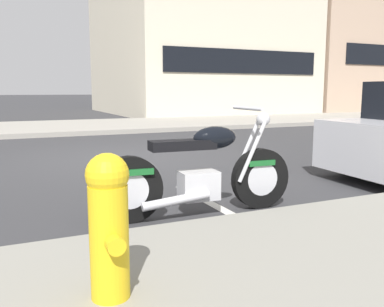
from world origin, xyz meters
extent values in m
plane|color=#333335|center=(0.00, 0.00, 0.00)|extent=(260.00, 260.00, 0.00)
cube|color=gray|center=(12.00, 6.88, 0.07)|extent=(120.00, 5.00, 0.14)
cube|color=silver|center=(0.00, -3.78, 0.00)|extent=(0.12, 2.20, 0.01)
cylinder|color=black|center=(0.42, -4.00, 0.34)|extent=(0.68, 0.15, 0.67)
cylinder|color=silver|center=(0.42, -4.00, 0.34)|extent=(0.38, 0.14, 0.37)
cylinder|color=black|center=(-1.05, -3.91, 0.34)|extent=(0.68, 0.15, 0.67)
cylinder|color=silver|center=(-1.05, -3.91, 0.34)|extent=(0.38, 0.14, 0.37)
cube|color=silver|center=(-0.31, -3.95, 0.32)|extent=(0.41, 0.28, 0.30)
cube|color=black|center=(-0.49, -3.94, 0.76)|extent=(0.69, 0.26, 0.10)
ellipsoid|color=black|center=(-0.13, -3.97, 0.82)|extent=(0.49, 0.27, 0.24)
cube|color=#196028|center=(-1.00, -3.91, 0.52)|extent=(0.37, 0.20, 0.06)
cube|color=#196028|center=(0.40, -4.00, 0.52)|extent=(0.33, 0.18, 0.06)
cylinder|color=silver|center=(0.28, -3.92, 0.65)|extent=(0.34, 0.06, 0.65)
cylinder|color=silver|center=(0.27, -4.06, 0.65)|extent=(0.34, 0.06, 0.65)
cylinder|color=silver|center=(0.24, -3.99, 1.12)|extent=(0.07, 0.62, 0.04)
sphere|color=silver|center=(0.44, -4.00, 1.00)|extent=(0.15, 0.15, 0.15)
cylinder|color=silver|center=(-0.62, -4.08, 0.22)|extent=(0.71, 0.13, 0.16)
cylinder|color=black|center=(2.81, -2.99, 0.31)|extent=(0.63, 0.25, 0.62)
cylinder|color=gold|center=(-1.64, -5.59, 0.46)|extent=(0.22, 0.22, 0.65)
sphere|color=gold|center=(-1.64, -5.59, 0.85)|extent=(0.24, 0.24, 0.24)
cylinder|color=gold|center=(-1.64, -5.45, 0.50)|extent=(0.10, 0.08, 0.10)
cylinder|color=gold|center=(-1.64, -5.73, 0.50)|extent=(0.10, 0.08, 0.10)
cube|color=beige|center=(8.28, 15.10, 6.02)|extent=(9.70, 11.83, 12.04)
cube|color=black|center=(8.28, 9.15, 2.65)|extent=(8.15, 0.06, 1.10)
cube|color=tan|center=(20.54, 14.23, 7.38)|extent=(14.31, 10.09, 14.77)
camera|label=1|loc=(-2.14, -7.79, 1.30)|focal=38.67mm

